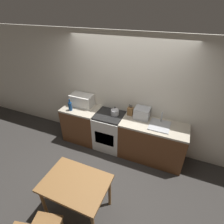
% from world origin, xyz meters
% --- Properties ---
extents(ground_plane, '(16.00, 16.00, 0.00)m').
position_xyz_m(ground_plane, '(0.00, 0.00, 0.00)').
color(ground_plane, '#33302D').
extents(wall_back, '(10.00, 0.06, 2.60)m').
position_xyz_m(wall_back, '(0.00, 1.09, 1.30)').
color(wall_back, silver).
rests_on(wall_back, ground_plane).
extents(counter_left_run, '(0.86, 0.62, 0.90)m').
position_xyz_m(counter_left_run, '(-1.01, 0.75, 0.45)').
color(counter_left_run, brown).
rests_on(counter_left_run, ground_plane).
extents(counter_right_run, '(1.37, 0.62, 0.90)m').
position_xyz_m(counter_right_run, '(0.75, 0.75, 0.45)').
color(counter_right_run, brown).
rests_on(counter_right_run, ground_plane).
extents(stove_range, '(0.64, 0.62, 0.90)m').
position_xyz_m(stove_range, '(-0.26, 0.75, 0.45)').
color(stove_range, silver).
rests_on(stove_range, ground_plane).
extents(kettle, '(0.18, 0.18, 0.20)m').
position_xyz_m(kettle, '(-0.15, 0.79, 0.99)').
color(kettle, '#B7B7BC').
rests_on(kettle, stove_range).
extents(microwave, '(0.53, 0.32, 0.28)m').
position_xyz_m(microwave, '(-1.03, 0.87, 1.04)').
color(microwave, silver).
rests_on(microwave, counter_left_run).
extents(bottle, '(0.09, 0.09, 0.28)m').
position_xyz_m(bottle, '(-1.17, 0.58, 1.01)').
color(bottle, navy).
rests_on(bottle, counter_left_run).
extents(knife_block, '(0.12, 0.10, 0.25)m').
position_xyz_m(knife_block, '(0.17, 0.92, 0.99)').
color(knife_block, brown).
rests_on(knife_block, counter_right_run).
extents(toaster_oven, '(0.32, 0.27, 0.24)m').
position_xyz_m(toaster_oven, '(0.44, 0.90, 1.02)').
color(toaster_oven, '#ADAFB5').
rests_on(toaster_oven, counter_right_run).
extents(sink_basin, '(0.41, 0.43, 0.24)m').
position_xyz_m(sink_basin, '(0.85, 0.75, 0.92)').
color(sink_basin, '#ADAFB5').
rests_on(sink_basin, counter_right_run).
extents(dining_table, '(0.99, 0.71, 0.73)m').
position_xyz_m(dining_table, '(-0.09, -0.94, 0.64)').
color(dining_table, brown).
rests_on(dining_table, ground_plane).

